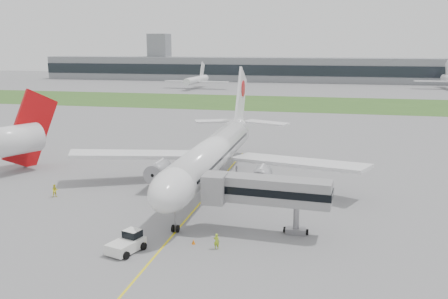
% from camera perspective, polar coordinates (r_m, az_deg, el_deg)
% --- Properties ---
extents(ground, '(600.00, 600.00, 0.00)m').
position_cam_1_polar(ground, '(74.83, -2.01, -5.30)').
color(ground, gray).
rests_on(ground, ground).
extents(apron_markings, '(70.00, 70.00, 0.04)m').
position_cam_1_polar(apron_markings, '(70.24, -3.04, -6.49)').
color(apron_markings, yellow).
rests_on(apron_markings, ground).
extents(grass_strip, '(600.00, 50.00, 0.02)m').
position_cam_1_polar(grass_strip, '(191.29, 7.02, 5.28)').
color(grass_strip, '#335A21').
rests_on(grass_strip, ground).
extents(terminal_building, '(320.00, 22.30, 14.00)m').
position_cam_1_polar(terminal_building, '(299.93, 9.13, 8.99)').
color(terminal_building, gray).
rests_on(terminal_building, ground).
extents(control_tower, '(12.00, 12.00, 56.00)m').
position_cam_1_polar(control_tower, '(320.68, -7.31, 7.98)').
color(control_tower, gray).
rests_on(control_tower, ground).
extents(airliner, '(48.13, 53.95, 17.88)m').
position_cam_1_polar(airliner, '(77.95, -1.15, -0.28)').
color(airliner, white).
rests_on(airliner, ground).
extents(pushback_tug, '(3.87, 4.78, 2.18)m').
position_cam_1_polar(pushback_tug, '(56.38, -10.96, -10.39)').
color(pushback_tug, silver).
rests_on(pushback_tug, ground).
extents(jet_bridge, '(15.32, 4.36, 7.02)m').
position_cam_1_polar(jet_bridge, '(59.46, 4.45, -4.72)').
color(jet_bridge, gray).
rests_on(jet_bridge, ground).
extents(safety_cone_left, '(0.38, 0.38, 0.52)m').
position_cam_1_polar(safety_cone_left, '(60.13, -11.33, -9.71)').
color(safety_cone_left, orange).
rests_on(safety_cone_left, ground).
extents(safety_cone_right, '(0.42, 0.42, 0.57)m').
position_cam_1_polar(safety_cone_right, '(57.54, -3.51, -10.48)').
color(safety_cone_right, orange).
rests_on(safety_cone_right, ground).
extents(ground_crew_near, '(0.68, 0.47, 1.79)m').
position_cam_1_polar(ground_crew_near, '(55.97, -0.86, -10.45)').
color(ground_crew_near, '#9DC420').
rests_on(ground_crew_near, ground).
extents(ground_crew_far, '(1.18, 1.17, 1.92)m').
position_cam_1_polar(ground_crew_far, '(78.03, -18.75, -4.48)').
color(ground_crew_far, yellow).
rests_on(ground_crew_far, ground).
extents(neighbor_aircraft, '(9.42, 18.49, 15.08)m').
position_cam_1_polar(neighbor_aircraft, '(93.88, -23.11, 1.06)').
color(neighbor_aircraft, '#B10A0D').
rests_on(neighbor_aircraft, ground).
extents(distant_aircraft_left, '(34.38, 30.79, 12.48)m').
position_cam_1_polar(distant_aircraft_left, '(251.66, -3.16, 6.96)').
color(distant_aircraft_left, white).
rests_on(distant_aircraft_left, ground).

